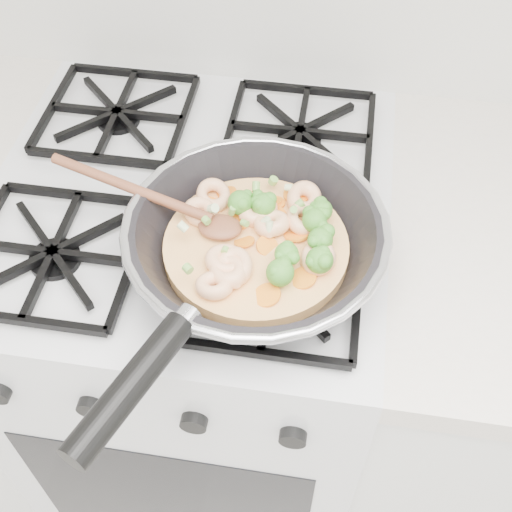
# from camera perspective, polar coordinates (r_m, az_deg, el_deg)

# --- Properties ---
(stove) EXTENTS (0.60, 0.60, 0.92)m
(stove) POSITION_cam_1_polar(r_m,az_deg,el_deg) (1.34, -4.42, -8.13)
(stove) COLOR silver
(stove) RESTS_ON ground
(skillet) EXTENTS (0.46, 0.50, 0.09)m
(skillet) POSITION_cam_1_polar(r_m,az_deg,el_deg) (0.84, -0.12, 1.18)
(skillet) COLOR black
(skillet) RESTS_ON stove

